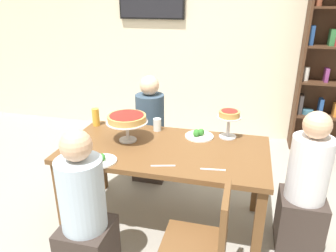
{
  "coord_description": "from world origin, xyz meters",
  "views": [
    {
      "loc": [
        0.6,
        -2.28,
        1.89
      ],
      "look_at": [
        0.0,
        0.1,
        0.89
      ],
      "focal_mm": 34.22,
      "sensor_mm": 36.0,
      "label": 1
    }
  ],
  "objects_px": {
    "diner_far_left": "(150,136)",
    "cutlery_fork_near": "(213,169)",
    "deep_dish_pizza_stand": "(127,120)",
    "dining_table": "(165,157)",
    "chair_near_right": "(205,242)",
    "cutlery_knife_near": "(163,166)",
    "diner_near_left": "(85,221)",
    "cutlery_fork_far": "(75,154)",
    "diner_head_east": "(305,193)",
    "water_glass_clear_far": "(125,123)",
    "salad_plate_far_diner": "(199,135)",
    "water_glass_clear_near": "(157,125)",
    "salad_plate_near_diner": "(102,160)",
    "beer_glass_amber_tall": "(96,117)",
    "personal_pizza_stand": "(229,118)"
  },
  "relations": [
    {
      "from": "salad_plate_near_diner",
      "to": "water_glass_clear_far",
      "type": "xyz_separation_m",
      "value": [
        -0.07,
        0.65,
        0.04
      ]
    },
    {
      "from": "personal_pizza_stand",
      "to": "cutlery_fork_far",
      "type": "height_order",
      "value": "personal_pizza_stand"
    },
    {
      "from": "chair_near_right",
      "to": "salad_plate_near_diner",
      "type": "relative_size",
      "value": 3.95
    },
    {
      "from": "diner_near_left",
      "to": "chair_near_right",
      "type": "xyz_separation_m",
      "value": [
        0.81,
        0.0,
        -0.01
      ]
    },
    {
      "from": "diner_head_east",
      "to": "water_glass_clear_far",
      "type": "relative_size",
      "value": 9.69
    },
    {
      "from": "cutlery_fork_far",
      "to": "salad_plate_near_diner",
      "type": "bearing_deg",
      "value": -22.89
    },
    {
      "from": "deep_dish_pizza_stand",
      "to": "cutlery_fork_near",
      "type": "distance_m",
      "value": 0.86
    },
    {
      "from": "dining_table",
      "to": "chair_near_right",
      "type": "distance_m",
      "value": 0.86
    },
    {
      "from": "salad_plate_far_diner",
      "to": "cutlery_knife_near",
      "type": "height_order",
      "value": "salad_plate_far_diner"
    },
    {
      "from": "diner_head_east",
      "to": "deep_dish_pizza_stand",
      "type": "xyz_separation_m",
      "value": [
        -1.45,
        0.07,
        0.44
      ]
    },
    {
      "from": "personal_pizza_stand",
      "to": "water_glass_clear_far",
      "type": "relative_size",
      "value": 2.08
    },
    {
      "from": "diner_near_left",
      "to": "salad_plate_far_diner",
      "type": "xyz_separation_m",
      "value": [
        0.6,
        1.0,
        0.27
      ]
    },
    {
      "from": "diner_far_left",
      "to": "diner_head_east",
      "type": "xyz_separation_m",
      "value": [
        1.47,
        -0.75,
        0.0
      ]
    },
    {
      "from": "water_glass_clear_near",
      "to": "water_glass_clear_far",
      "type": "xyz_separation_m",
      "value": [
        -0.3,
        -0.03,
        0.0
      ]
    },
    {
      "from": "deep_dish_pizza_stand",
      "to": "diner_near_left",
      "type": "bearing_deg",
      "value": -91.73
    },
    {
      "from": "salad_plate_near_diner",
      "to": "diner_far_left",
      "type": "bearing_deg",
      "value": 88.07
    },
    {
      "from": "cutlery_fork_near",
      "to": "chair_near_right",
      "type": "bearing_deg",
      "value": -95.35
    },
    {
      "from": "dining_table",
      "to": "water_glass_clear_near",
      "type": "relative_size",
      "value": 14.52
    },
    {
      "from": "beer_glass_amber_tall",
      "to": "personal_pizza_stand",
      "type": "bearing_deg",
      "value": 1.19
    },
    {
      "from": "salad_plate_far_diner",
      "to": "beer_glass_amber_tall",
      "type": "distance_m",
      "value": 1.0
    },
    {
      "from": "diner_near_left",
      "to": "cutlery_fork_far",
      "type": "distance_m",
      "value": 0.58
    },
    {
      "from": "deep_dish_pizza_stand",
      "to": "water_glass_clear_far",
      "type": "distance_m",
      "value": 0.3
    },
    {
      "from": "diner_near_left",
      "to": "diner_head_east",
      "type": "bearing_deg",
      "value": -64.19
    },
    {
      "from": "dining_table",
      "to": "cutlery_fork_near",
      "type": "xyz_separation_m",
      "value": [
        0.42,
        -0.27,
        0.09
      ]
    },
    {
      "from": "salad_plate_near_diner",
      "to": "cutlery_fork_far",
      "type": "xyz_separation_m",
      "value": [
        -0.26,
        0.07,
        -0.01
      ]
    },
    {
      "from": "diner_near_left",
      "to": "cutlery_knife_near",
      "type": "xyz_separation_m",
      "value": [
        0.43,
        0.42,
        0.25
      ]
    },
    {
      "from": "diner_far_left",
      "to": "cutlery_fork_far",
      "type": "height_order",
      "value": "diner_far_left"
    },
    {
      "from": "chair_near_right",
      "to": "cutlery_knife_near",
      "type": "bearing_deg",
      "value": 42.08
    },
    {
      "from": "dining_table",
      "to": "salad_plate_far_diner",
      "type": "bearing_deg",
      "value": 49.58
    },
    {
      "from": "diner_near_left",
      "to": "cutlery_knife_near",
      "type": "bearing_deg",
      "value": -45.93
    },
    {
      "from": "chair_near_right",
      "to": "salad_plate_far_diner",
      "type": "bearing_deg",
      "value": 11.52
    },
    {
      "from": "water_glass_clear_near",
      "to": "cutlery_knife_near",
      "type": "height_order",
      "value": "water_glass_clear_near"
    },
    {
      "from": "diner_far_left",
      "to": "cutlery_fork_far",
      "type": "distance_m",
      "value": 1.1
    },
    {
      "from": "diner_head_east",
      "to": "salad_plate_far_diner",
      "type": "bearing_deg",
      "value": -18.2
    },
    {
      "from": "salad_plate_near_diner",
      "to": "beer_glass_amber_tall",
      "type": "height_order",
      "value": "beer_glass_amber_tall"
    },
    {
      "from": "chair_near_right",
      "to": "beer_glass_amber_tall",
      "type": "xyz_separation_m",
      "value": [
        -1.2,
        1.03,
        0.34
      ]
    },
    {
      "from": "diner_near_left",
      "to": "diner_head_east",
      "type": "xyz_separation_m",
      "value": [
        1.48,
        0.71,
        0.0
      ]
    },
    {
      "from": "salad_plate_far_diner",
      "to": "water_glass_clear_near",
      "type": "distance_m",
      "value": 0.4
    },
    {
      "from": "beer_glass_amber_tall",
      "to": "water_glass_clear_far",
      "type": "xyz_separation_m",
      "value": [
        0.3,
        -0.01,
        -0.02
      ]
    },
    {
      "from": "dining_table",
      "to": "cutlery_fork_far",
      "type": "relative_size",
      "value": 9.26
    },
    {
      "from": "diner_far_left",
      "to": "dining_table",
      "type": "bearing_deg",
      "value": 25.77
    },
    {
      "from": "dining_table",
      "to": "cutlery_fork_far",
      "type": "distance_m",
      "value": 0.72
    },
    {
      "from": "diner_head_east",
      "to": "dining_table",
      "type": "bearing_deg",
      "value": -0.5
    },
    {
      "from": "diner_head_east",
      "to": "water_glass_clear_far",
      "type": "distance_m",
      "value": 1.63
    },
    {
      "from": "diner_far_left",
      "to": "cutlery_fork_near",
      "type": "xyz_separation_m",
      "value": [
        0.78,
        -1.01,
        0.25
      ]
    },
    {
      "from": "dining_table",
      "to": "diner_head_east",
      "type": "xyz_separation_m",
      "value": [
        1.11,
        -0.01,
        -0.16
      ]
    },
    {
      "from": "dining_table",
      "to": "cutlery_fork_far",
      "type": "xyz_separation_m",
      "value": [
        -0.65,
        -0.29,
        0.09
      ]
    },
    {
      "from": "dining_table",
      "to": "water_glass_clear_far",
      "type": "bearing_deg",
      "value": 146.85
    },
    {
      "from": "chair_near_right",
      "to": "deep_dish_pizza_stand",
      "type": "height_order",
      "value": "deep_dish_pizza_stand"
    },
    {
      "from": "cutlery_fork_near",
      "to": "beer_glass_amber_tall",
      "type": "bearing_deg",
      "value": 146.68
    }
  ]
}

